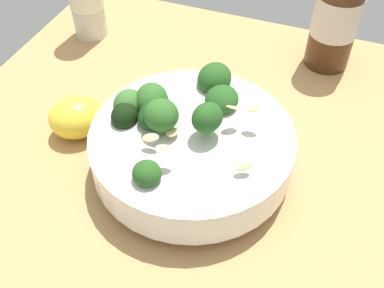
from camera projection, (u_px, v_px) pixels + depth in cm
name	position (u px, v px, depth cm)	size (l,w,h in cm)	color
ground_plane	(181.00, 151.00, 58.15)	(58.54, 58.54, 4.75)	tan
bowl_of_broccoli	(189.00, 142.00, 50.42)	(22.01, 22.10, 10.35)	white
lemon_wedge	(76.00, 117.00, 55.25)	(6.50, 5.55, 5.01)	yellow
bottle_short	(338.00, 12.00, 61.13)	(6.28, 6.28, 17.37)	#472814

